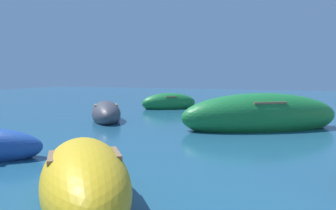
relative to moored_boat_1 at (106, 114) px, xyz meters
The scene contains 4 objects.
moored_boat_1 is the anchor object (origin of this frame).
moored_boat_2 6.76m from the moored_boat_1, ahead, with size 6.38×5.00×1.79m.
moored_boat_3 9.78m from the moored_boat_1, 60.69° to the right, with size 3.49×3.93×1.30m.
moored_boat_7 5.92m from the moored_boat_1, 82.18° to the left, with size 3.46×3.09×1.22m.
Camera 1 is at (-4.88, -3.64, 2.16)m, focal length 36.30 mm.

